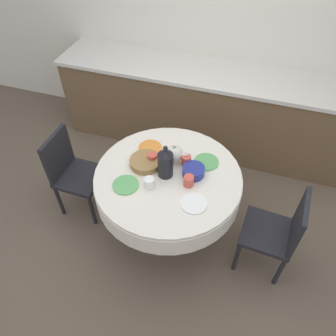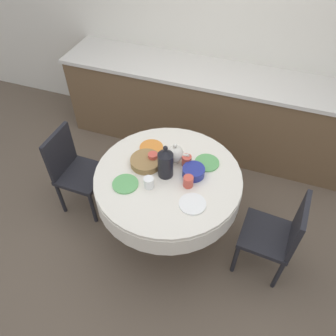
% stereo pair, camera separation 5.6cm
% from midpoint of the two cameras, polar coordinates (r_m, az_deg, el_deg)
% --- Properties ---
extents(ground_plane, '(12.00, 12.00, 0.00)m').
position_cam_midpoint_polar(ground_plane, '(3.23, -0.50, -10.31)').
color(ground_plane, brown).
extents(wall_back, '(7.00, 0.05, 2.60)m').
position_cam_midpoint_polar(wall_back, '(3.68, 8.24, 23.52)').
color(wall_back, silver).
rests_on(wall_back, ground_plane).
extents(kitchen_counter, '(3.24, 0.64, 0.95)m').
position_cam_midpoint_polar(kitchen_counter, '(3.79, 5.86, 10.17)').
color(kitchen_counter, brown).
rests_on(kitchen_counter, ground_plane).
extents(dining_table, '(1.21, 1.21, 0.75)m').
position_cam_midpoint_polar(dining_table, '(2.73, -0.58, -3.02)').
color(dining_table, tan).
rests_on(dining_table, ground_plane).
extents(chair_left, '(0.43, 0.43, 0.87)m').
position_cam_midpoint_polar(chair_left, '(2.76, 18.12, -10.38)').
color(chair_left, black).
rests_on(chair_left, ground_plane).
extents(chair_right, '(0.41, 0.41, 0.87)m').
position_cam_midpoint_polar(chair_right, '(3.17, -16.83, -0.41)').
color(chair_right, black).
rests_on(chair_right, ground_plane).
extents(plate_near_left, '(0.20, 0.20, 0.01)m').
position_cam_midpoint_polar(plate_near_left, '(2.58, -8.00, -2.93)').
color(plate_near_left, '#5BA85B').
rests_on(plate_near_left, dining_table).
extents(cup_near_left, '(0.08, 0.08, 0.09)m').
position_cam_midpoint_polar(cup_near_left, '(2.52, -3.91, -2.62)').
color(cup_near_left, white).
rests_on(cup_near_left, dining_table).
extents(plate_near_right, '(0.20, 0.20, 0.01)m').
position_cam_midpoint_polar(plate_near_right, '(2.44, 3.84, -6.15)').
color(plate_near_right, white).
rests_on(plate_near_right, dining_table).
extents(cup_near_right, '(0.08, 0.08, 0.09)m').
position_cam_midpoint_polar(cup_near_right, '(2.53, 2.99, -2.27)').
color(cup_near_right, '#CC4C3D').
rests_on(cup_near_right, dining_table).
extents(plate_far_left, '(0.20, 0.20, 0.01)m').
position_cam_midpoint_polar(plate_far_left, '(2.85, -3.68, 3.51)').
color(plate_far_left, orange).
rests_on(plate_far_left, dining_table).
extents(cup_far_left, '(0.08, 0.08, 0.09)m').
position_cam_midpoint_polar(cup_far_left, '(2.70, -3.33, 1.67)').
color(cup_far_left, '#CC4C3D').
rests_on(cup_far_left, dining_table).
extents(plate_far_right, '(0.20, 0.20, 0.01)m').
position_cam_midpoint_polar(plate_far_right, '(2.74, 6.10, 1.07)').
color(plate_far_right, '#5BA85B').
rests_on(plate_far_right, dining_table).
extents(cup_far_right, '(0.08, 0.08, 0.09)m').
position_cam_midpoint_polar(cup_far_right, '(2.69, 2.59, 1.35)').
color(cup_far_right, '#CC4C3D').
rests_on(cup_far_right, dining_table).
extents(coffee_carafe, '(0.12, 0.12, 0.30)m').
position_cam_midpoint_polar(coffee_carafe, '(2.54, -1.09, 0.87)').
color(coffee_carafe, black).
rests_on(coffee_carafe, dining_table).
extents(teapot, '(0.20, 0.14, 0.19)m').
position_cam_midpoint_polar(teapot, '(2.69, 0.50, 2.52)').
color(teapot, silver).
rests_on(teapot, dining_table).
extents(bread_basket, '(0.26, 0.26, 0.06)m').
position_cam_midpoint_polar(bread_basket, '(2.70, -4.53, 1.03)').
color(bread_basket, olive).
rests_on(bread_basket, dining_table).
extents(fruit_bowl, '(0.18, 0.18, 0.07)m').
position_cam_midpoint_polar(fruit_bowl, '(2.62, 3.85, -0.54)').
color(fruit_bowl, navy).
rests_on(fruit_bowl, dining_table).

